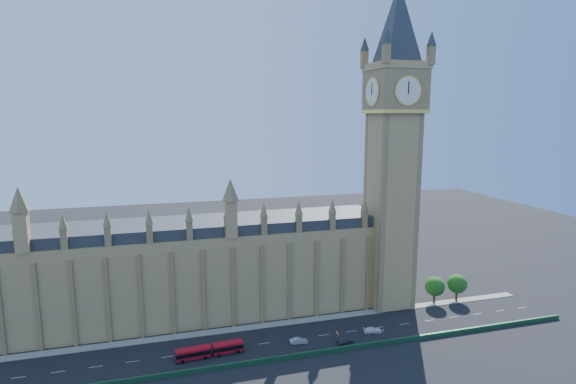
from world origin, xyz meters
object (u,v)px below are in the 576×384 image
object	(u,v)px
red_bus	(210,351)
car_silver	(299,341)
car_white	(373,330)
car_grey	(345,341)

from	to	relation	value
red_bus	car_silver	distance (m)	22.51
red_bus	car_white	world-z (taller)	red_bus
car_silver	car_white	world-z (taller)	car_silver
car_grey	car_silver	size ratio (longest dim) A/B	0.95
car_grey	car_white	xyz separation A→B (m)	(9.40, 3.22, -0.02)
red_bus	car_white	distance (m)	43.25
car_grey	car_white	world-z (taller)	car_grey
car_white	red_bus	bearing A→B (deg)	96.34
car_grey	car_white	distance (m)	9.94
car_silver	car_white	xyz separation A→B (m)	(20.75, 0.27, -0.03)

